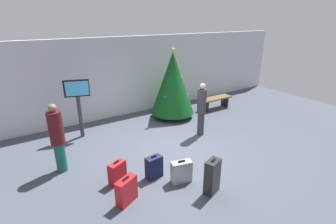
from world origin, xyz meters
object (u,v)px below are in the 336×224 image
(flight_info_kiosk, at_px, (78,99))
(suitcase_1, at_px, (117,172))
(traveller_0, at_px, (57,137))
(suitcase_2, at_px, (127,191))
(suitcase_3, at_px, (154,167))
(suitcase_4, at_px, (212,177))
(traveller_1, at_px, (201,108))
(waiting_bench, at_px, (215,100))
(suitcase_0, at_px, (181,172))
(holiday_tree, at_px, (173,83))

(flight_info_kiosk, bearing_deg, suitcase_1, -89.85)
(traveller_0, bearing_deg, suitcase_2, -66.10)
(suitcase_1, xyz_separation_m, suitcase_3, (0.79, -0.29, 0.01))
(flight_info_kiosk, height_order, suitcase_1, flight_info_kiosk)
(suitcase_4, bearing_deg, traveller_1, 54.75)
(flight_info_kiosk, height_order, waiting_bench, flight_info_kiosk)
(suitcase_4, bearing_deg, flight_info_kiosk, 110.05)
(waiting_bench, distance_m, suitcase_3, 5.27)
(flight_info_kiosk, bearing_deg, traveller_0, -119.89)
(traveller_0, height_order, suitcase_0, traveller_0)
(flight_info_kiosk, bearing_deg, traveller_1, -31.48)
(waiting_bench, height_order, suitcase_1, suitcase_1)
(traveller_1, relative_size, suitcase_3, 2.95)
(holiday_tree, bearing_deg, traveller_0, -161.02)
(holiday_tree, height_order, waiting_bench, holiday_tree)
(traveller_1, distance_m, suitcase_3, 2.75)
(suitcase_0, bearing_deg, holiday_tree, 58.69)
(holiday_tree, bearing_deg, suitcase_0, -121.31)
(traveller_1, distance_m, suitcase_4, 2.89)
(flight_info_kiosk, distance_m, suitcase_0, 3.95)
(holiday_tree, height_order, suitcase_4, holiday_tree)
(traveller_0, xyz_separation_m, suitcase_1, (0.96, -1.20, -0.66))
(flight_info_kiosk, height_order, suitcase_2, flight_info_kiosk)
(traveller_0, relative_size, suitcase_4, 2.12)
(traveller_0, relative_size, traveller_1, 1.02)
(suitcase_3, bearing_deg, traveller_0, 139.66)
(suitcase_1, bearing_deg, holiday_tree, 38.78)
(traveller_1, bearing_deg, suitcase_0, -139.75)
(holiday_tree, xyz_separation_m, suitcase_3, (-2.53, -2.96, -1.05))
(holiday_tree, relative_size, flight_info_kiosk, 1.40)
(waiting_bench, relative_size, traveller_1, 0.85)
(waiting_bench, bearing_deg, traveller_0, -168.64)
(traveller_0, bearing_deg, holiday_tree, 18.98)
(traveller_1, bearing_deg, holiday_tree, 85.81)
(suitcase_0, relative_size, suitcase_2, 0.94)
(flight_info_kiosk, distance_m, suitcase_4, 4.63)
(traveller_0, bearing_deg, traveller_1, -4.28)
(suitcase_1, height_order, suitcase_3, suitcase_3)
(holiday_tree, xyz_separation_m, traveller_1, (-0.13, -1.78, -0.41))
(traveller_0, relative_size, suitcase_3, 3.01)
(traveller_1, xyz_separation_m, suitcase_4, (-1.64, -2.32, -0.52))
(waiting_bench, bearing_deg, holiday_tree, 173.76)
(suitcase_0, bearing_deg, suitcase_4, -63.52)
(traveller_1, bearing_deg, flight_info_kiosk, 148.52)
(waiting_bench, height_order, traveller_0, traveller_0)
(suitcase_0, relative_size, suitcase_4, 0.68)
(traveller_0, bearing_deg, waiting_bench, 11.36)
(traveller_1, distance_m, suitcase_0, 2.66)
(traveller_1, xyz_separation_m, suitcase_3, (-2.40, -1.18, -0.64))
(suitcase_1, distance_m, suitcase_4, 2.12)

